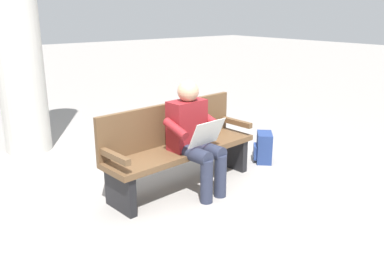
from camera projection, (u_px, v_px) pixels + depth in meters
name	position (u px, v px, depth m)	size (l,w,h in m)	color
ground_plane	(183.00, 186.00, 4.37)	(40.00, 40.00, 0.00)	gray
bench_near	(178.00, 145.00, 4.29)	(1.83, 0.63, 0.90)	brown
person_seated	(194.00, 134.00, 4.09)	(0.59, 0.60, 1.18)	maroon
backpack	(264.00, 148.00, 5.03)	(0.34, 0.34, 0.38)	navy
support_pillar	(12.00, 3.00, 4.97)	(0.60, 0.60, 3.89)	beige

